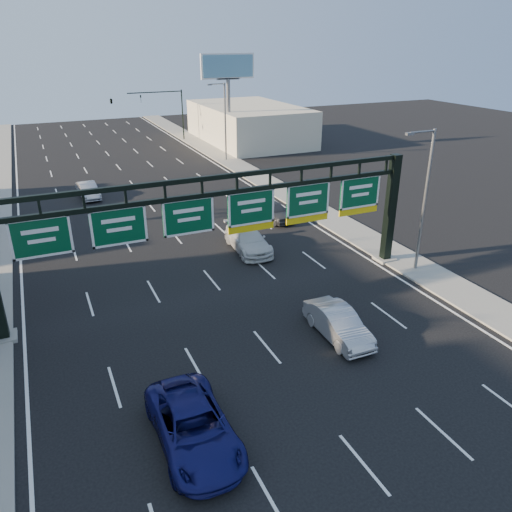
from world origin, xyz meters
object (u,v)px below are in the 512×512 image
car_silver_sedan (338,324)px  car_white_wagon (248,240)px  sign_gantry (224,219)px  car_blue_suv (194,427)px

car_silver_sedan → car_white_wagon: (0.32, 12.08, 0.03)m
sign_gantry → car_blue_suv: bearing=-116.7°
sign_gantry → car_silver_sedan: sign_gantry is taller
sign_gantry → car_silver_sedan: 8.44m
car_blue_suv → car_silver_sedan: car_blue_suv is taller
sign_gantry → car_silver_sedan: (3.48, -6.65, -3.87)m
car_blue_suv → car_white_wagon: car_blue_suv is taller
car_white_wagon → car_blue_suv: bearing=-116.5°
car_silver_sedan → sign_gantry: bearing=118.6°
sign_gantry → car_silver_sedan: size_ratio=5.35×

